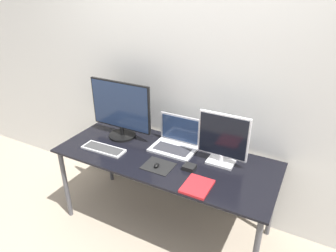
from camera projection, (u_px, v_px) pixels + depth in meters
The scene contains 11 objects.
ground_plane at pixel (144, 252), 2.50m from camera, with size 12.00×12.00×0.00m, color gray.
wall_back at pixel (189, 82), 2.59m from camera, with size 7.00×0.05×2.50m.
desk at pixel (165, 163), 2.50m from camera, with size 1.83×0.75×0.74m.
monitor_left at pixel (121, 110), 2.66m from camera, with size 0.60×0.25×0.53m.
monitor_right at pixel (223, 140), 2.29m from camera, with size 0.40×0.15×0.42m.
laptop at pixel (176, 141), 2.57m from camera, with size 0.38×0.27×0.27m.
keyboard at pixel (104, 149), 2.56m from camera, with size 0.39×0.15×0.02m.
mousepad at pixel (158, 166), 2.33m from camera, with size 0.23×0.19×0.00m.
mouse at pixel (157, 165), 2.31m from camera, with size 0.04×0.06×0.03m.
book at pixel (197, 186), 2.09m from camera, with size 0.19×0.23×0.02m.
power_brick at pixel (189, 167), 2.29m from camera, with size 0.09×0.08×0.04m.
Camera 1 is at (1.01, -1.47, 2.05)m, focal length 32.00 mm.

